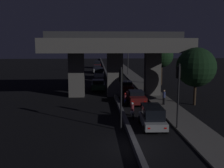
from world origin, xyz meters
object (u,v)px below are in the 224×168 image
at_px(car_silver_third_oncoming, 97,69).
at_px(car_dark_red_fourth_oncoming, 97,64).
at_px(car_dark_red_third, 126,86).
at_px(car_silver_lead, 152,117).
at_px(car_dark_red_second, 136,97).
at_px(car_dark_green_lead_oncoming, 98,85).
at_px(traffic_light_right_of_median, 178,85).
at_px(car_silver_second_oncoming, 99,73).
at_px(pedestrian_on_sidewalk, 164,97).
at_px(street_lamp, 127,51).
at_px(motorcycle_white_filtering_near, 132,111).
at_px(motorcycle_black_filtering_far, 118,88).
at_px(motorcycle_blue_filtering_mid, 125,100).
at_px(traffic_light_left_of_median, 121,88).

xyz_separation_m(car_silver_third_oncoming, car_dark_red_fourth_oncoming, (0.25, 11.85, 0.11)).
height_order(car_dark_red_third, car_silver_third_oncoming, car_silver_third_oncoming).
relative_size(car_silver_lead, car_silver_third_oncoming, 0.83).
distance_m(car_dark_red_second, car_dark_green_lead_oncoming, 10.11).
height_order(traffic_light_right_of_median, car_silver_second_oncoming, traffic_light_right_of_median).
bearing_deg(pedestrian_on_sidewalk, car_dark_red_second, 157.29).
relative_size(street_lamp, pedestrian_on_sidewalk, 5.39).
relative_size(traffic_light_right_of_median, pedestrian_on_sidewalk, 3.20).
bearing_deg(traffic_light_right_of_median, motorcycle_white_filtering_near, 131.94).
bearing_deg(car_silver_second_oncoming, street_lamp, 125.54).
height_order(car_silver_second_oncoming, motorcycle_white_filtering_near, car_silver_second_oncoming).
xyz_separation_m(motorcycle_black_filtering_far, pedestrian_on_sidewalk, (4.34, -8.24, 0.37)).
xyz_separation_m(car_dark_red_second, motorcycle_black_filtering_far, (-1.42, 7.02, -0.19)).
relative_size(motorcycle_black_filtering_far, pedestrian_on_sidewalk, 1.18).
distance_m(car_silver_second_oncoming, motorcycle_black_filtering_far, 15.77).
bearing_deg(motorcycle_white_filtering_near, car_silver_lead, -156.79).
bearing_deg(motorcycle_black_filtering_far, car_silver_third_oncoming, 8.41).
bearing_deg(motorcycle_black_filtering_far, car_dark_red_third, -43.32).
distance_m(street_lamp, motorcycle_white_filtering_near, 32.96).
relative_size(car_dark_red_second, car_dark_red_third, 0.97).
bearing_deg(car_dark_red_third, car_dark_green_lead_oncoming, 78.40).
bearing_deg(car_dark_red_fourth_oncoming, motorcycle_blue_filtering_mid, 5.34).
height_order(car_dark_red_third, motorcycle_white_filtering_near, motorcycle_white_filtering_near).
relative_size(motorcycle_white_filtering_near, motorcycle_blue_filtering_mid, 1.09).
bearing_deg(traffic_light_left_of_median, car_silver_third_oncoming, 92.01).
bearing_deg(car_silver_lead, traffic_light_left_of_median, 101.29).
bearing_deg(car_silver_third_oncoming, pedestrian_on_sidewalk, 10.37).
height_order(car_dark_red_second, car_silver_third_oncoming, car_silver_third_oncoming).
distance_m(traffic_light_left_of_median, motorcycle_blue_filtering_mid, 9.11).
height_order(street_lamp, motorcycle_black_filtering_far, street_lamp).
bearing_deg(car_silver_lead, street_lamp, -1.65).
xyz_separation_m(street_lamp, car_silver_lead, (-2.30, -35.50, -4.22)).
bearing_deg(street_lamp, pedestrian_on_sidewalk, -88.66).
xyz_separation_m(traffic_light_left_of_median, car_silver_second_oncoming, (-1.17, 31.70, -2.40)).
xyz_separation_m(street_lamp, car_silver_third_oncoming, (-6.36, 4.70, -4.29)).
bearing_deg(car_dark_green_lead_oncoming, car_silver_second_oncoming, 178.99).
bearing_deg(car_dark_red_second, motorcycle_black_filtering_far, 11.88).
relative_size(car_dark_green_lead_oncoming, motorcycle_white_filtering_near, 2.22).
distance_m(traffic_light_right_of_median, car_silver_second_oncoming, 32.31).
distance_m(street_lamp, car_silver_third_oncoming, 8.99).
distance_m(car_silver_third_oncoming, motorcycle_black_filtering_far, 24.65).
bearing_deg(motorcycle_black_filtering_far, car_dark_green_lead_oncoming, 53.96).
bearing_deg(car_dark_green_lead_oncoming, car_silver_lead, 13.57).
bearing_deg(car_silver_second_oncoming, motorcycle_white_filtering_near, 6.03).
xyz_separation_m(motorcycle_blue_filtering_mid, pedestrian_on_sidewalk, (4.23, -0.66, 0.37)).
relative_size(car_silver_second_oncoming, car_dark_red_fourth_oncoming, 1.00).
height_order(car_silver_lead, motorcycle_blue_filtering_mid, car_silver_lead).
xyz_separation_m(car_silver_lead, car_dark_red_third, (-0.14, 16.92, -0.23)).
height_order(car_dark_red_second, car_dark_red_fourth_oncoming, car_dark_red_fourth_oncoming).
xyz_separation_m(car_silver_third_oncoming, motorcycle_black_filtering_far, (2.67, -24.50, -0.29)).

